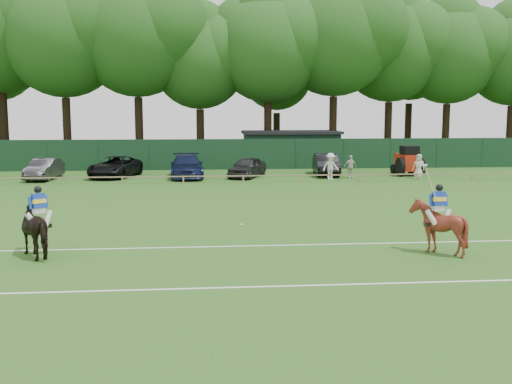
{
  "coord_description": "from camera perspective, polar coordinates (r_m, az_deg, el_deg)",
  "views": [
    {
      "loc": [
        -1.75,
        -21.82,
        4.8
      ],
      "look_at": [
        0.5,
        3.0,
        1.4
      ],
      "focal_mm": 42.0,
      "sensor_mm": 36.0,
      "label": 1
    }
  ],
  "objects": [
    {
      "name": "spectator_mid",
      "position": [
        43.14,
        8.97,
        2.39
      ],
      "size": [
        1.02,
        0.55,
        1.65
      ],
      "primitive_type": "imported",
      "rotation": [
        0.0,
        0.0,
        0.16
      ],
      "color": "beige",
      "rests_on": "ground"
    },
    {
      "name": "spectator_right",
      "position": [
        44.06,
        15.24,
        2.37
      ],
      "size": [
        1.01,
        0.9,
        1.73
      ],
      "primitive_type": "imported",
      "rotation": [
        0.0,
        0.0,
        -0.53
      ],
      "color": "silver",
      "rests_on": "ground"
    },
    {
      "name": "tractor",
      "position": [
        45.96,
        14.27,
        2.85
      ],
      "size": [
        1.9,
        2.7,
        2.22
      ],
      "rotation": [
        0.0,
        0.0,
        0.04
      ],
      "color": "#AF2510",
      "rests_on": "ground"
    },
    {
      "name": "pitch_rail",
      "position": [
        40.1,
        -2.65,
        1.53
      ],
      "size": [
        62.1,
        0.1,
        0.5
      ],
      "color": "#997F5B",
      "rests_on": "ground"
    },
    {
      "name": "rider_chestnut",
      "position": [
        20.95,
        17.02,
        -1.01
      ],
      "size": [
        0.94,
        0.58,
        2.05
      ],
      "rotation": [
        0.0,
        0.0,
        3.14
      ],
      "color": "silver",
      "rests_on": "ground"
    },
    {
      "name": "horse_dark",
      "position": [
        21.06,
        -19.9,
        -3.34
      ],
      "size": [
        2.06,
        2.33,
        1.83
      ],
      "primitive_type": "imported",
      "rotation": [
        0.0,
        0.0,
        3.77
      ],
      "color": "black",
      "rests_on": "ground"
    },
    {
      "name": "tree_row",
      "position": [
        57.15,
        -1.4,
        2.95
      ],
      "size": [
        96.0,
        12.0,
        21.0
      ],
      "primitive_type": null,
      "color": "#26561C",
      "rests_on": "ground"
    },
    {
      "name": "rider_dark",
      "position": [
        20.92,
        -19.99,
        -1.21
      ],
      "size": [
        0.84,
        0.67,
        1.41
      ],
      "rotation": [
        0.0,
        0.0,
        3.77
      ],
      "color": "silver",
      "rests_on": "ground"
    },
    {
      "name": "perimeter_fence",
      "position": [
        48.98,
        -3.13,
        3.6
      ],
      "size": [
        92.08,
        0.08,
        2.5
      ],
      "color": "#14351E",
      "rests_on": "ground"
    },
    {
      "name": "estate_black",
      "position": [
        45.06,
        6.71,
        2.62
      ],
      "size": [
        2.15,
        4.98,
        1.6
      ],
      "primitive_type": "imported",
      "rotation": [
        0.0,
        0.0,
        -0.1
      ],
      "color": "black",
      "rests_on": "ground"
    },
    {
      "name": "suv_black",
      "position": [
        44.5,
        -13.27,
        2.35
      ],
      "size": [
        3.81,
        5.91,
        1.51
      ],
      "primitive_type": "imported",
      "rotation": [
        0.0,
        0.0,
        -0.26
      ],
      "color": "black",
      "rests_on": "ground"
    },
    {
      "name": "horse_chestnut",
      "position": [
        21.09,
        16.92,
        -3.17
      ],
      "size": [
        1.49,
        1.67,
        1.84
      ],
      "primitive_type": "imported",
      "rotation": [
        0.0,
        0.0,
        3.14
      ],
      "color": "maroon",
      "rests_on": "ground"
    },
    {
      "name": "sedan_grey",
      "position": [
        44.39,
        -19.53,
        2.07
      ],
      "size": [
        1.93,
        4.58,
        1.47
      ],
      "primitive_type": "imported",
      "rotation": [
        0.0,
        0.0,
        -0.08
      ],
      "color": "#2C2B2E",
      "rests_on": "ground"
    },
    {
      "name": "pitch_lines",
      "position": [
        19.02,
        0.27,
        -6.83
      ],
      "size": [
        60.0,
        5.1,
        0.01
      ],
      "color": "silver",
      "rests_on": "ground"
    },
    {
      "name": "ground",
      "position": [
        22.42,
        -0.58,
        -4.6
      ],
      "size": [
        160.0,
        160.0,
        0.0
      ],
      "primitive_type": "plane",
      "color": "#1E4C14",
      "rests_on": "ground"
    },
    {
      "name": "spectator_left",
      "position": [
        42.27,
        7.12,
        2.45
      ],
      "size": [
        1.32,
        0.95,
        1.85
      ],
      "primitive_type": "imported",
      "rotation": [
        0.0,
        0.0,
        0.24
      ],
      "color": "silver",
      "rests_on": "ground"
    },
    {
      "name": "sedan_navy",
      "position": [
        43.37,
        -6.61,
        2.45
      ],
      "size": [
        2.53,
        5.73,
        1.64
      ],
      "primitive_type": "imported",
      "rotation": [
        0.0,
        0.0,
        0.04
      ],
      "color": "#12193B",
      "rests_on": "ground"
    },
    {
      "name": "polo_ball",
      "position": [
        25.17,
        -1.41,
        -3.13
      ],
      "size": [
        0.09,
        0.09,
        0.09
      ],
      "primitive_type": "sphere",
      "color": "silver",
      "rests_on": "ground"
    },
    {
      "name": "hatch_grey",
      "position": [
        43.22,
        -0.84,
        2.38
      ],
      "size": [
        3.43,
        4.7,
        1.49
      ],
      "primitive_type": "imported",
      "rotation": [
        0.0,
        0.0,
        -0.43
      ],
      "color": "#28282A",
      "rests_on": "ground"
    },
    {
      "name": "utility_shed",
      "position": [
        52.5,
        3.33,
        4.19
      ],
      "size": [
        8.4,
        4.4,
        3.04
      ],
      "color": "#14331E",
      "rests_on": "ground"
    }
  ]
}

